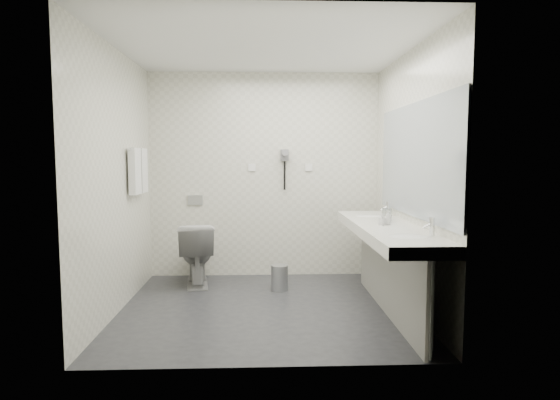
{
  "coord_description": "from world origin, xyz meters",
  "views": [
    {
      "loc": [
        -0.03,
        -4.47,
        1.47
      ],
      "look_at": [
        0.15,
        0.15,
        1.05
      ],
      "focal_mm": 29.95,
      "sensor_mm": 36.0,
      "label": 1
    }
  ],
  "objects": [
    {
      "name": "switch_plate_a",
      "position": [
        -0.15,
        1.29,
        1.35
      ],
      "size": [
        0.09,
        0.02,
        0.09
      ],
      "primitive_type": "cube",
      "color": "white",
      "rests_on": "wall_back"
    },
    {
      "name": "towel_far",
      "position": [
        -1.34,
        0.69,
        1.33
      ],
      "size": [
        0.07,
        0.24,
        0.48
      ],
      "primitive_type": "cube",
      "color": "white",
      "rests_on": "towel_rail"
    },
    {
      "name": "soap_bottle_b",
      "position": [
        1.18,
        -0.06,
        0.89
      ],
      "size": [
        0.09,
        0.09,
        0.08
      ],
      "primitive_type": "imported",
      "rotation": [
        0.0,
        0.0,
        -0.59
      ],
      "color": "silver",
      "rests_on": "vanity_counter"
    },
    {
      "name": "towel_near",
      "position": [
        -1.34,
        0.41,
        1.33
      ],
      "size": [
        0.07,
        0.24,
        0.48
      ],
      "primitive_type": "cube",
      "color": "white",
      "rests_on": "towel_rail"
    },
    {
      "name": "toilet",
      "position": [
        -0.79,
        0.89,
        0.36
      ],
      "size": [
        0.51,
        0.77,
        0.73
      ],
      "primitive_type": "imported",
      "rotation": [
        0.0,
        0.0,
        3.29
      ],
      "color": "white",
      "rests_on": "floor"
    },
    {
      "name": "basin_near",
      "position": [
        1.12,
        -0.85,
        0.83
      ],
      "size": [
        0.4,
        0.31,
        0.05
      ],
      "primitive_type": "ellipsoid",
      "color": "white",
      "rests_on": "vanity_counter"
    },
    {
      "name": "basin_far",
      "position": [
        1.12,
        0.45,
        0.83
      ],
      "size": [
        0.4,
        0.31,
        0.05
      ],
      "primitive_type": "ellipsoid",
      "color": "white",
      "rests_on": "vanity_counter"
    },
    {
      "name": "faucet_near",
      "position": [
        1.32,
        -0.85,
        0.92
      ],
      "size": [
        0.04,
        0.04,
        0.15
      ],
      "primitive_type": "cylinder",
      "color": "silver",
      "rests_on": "vanity_counter"
    },
    {
      "name": "soap_bottle_a",
      "position": [
        1.08,
        -0.24,
        0.9
      ],
      "size": [
        0.07,
        0.07,
        0.11
      ],
      "primitive_type": "imported",
      "rotation": [
        0.0,
        0.0,
        0.67
      ],
      "color": "silver",
      "rests_on": "vanity_counter"
    },
    {
      "name": "wall_back",
      "position": [
        0.0,
        1.3,
        1.25
      ],
      "size": [
        2.8,
        0.0,
        2.8
      ],
      "primitive_type": "plane",
      "rotation": [
        1.57,
        0.0,
        0.0
      ],
      "color": "silver",
      "rests_on": "floor"
    },
    {
      "name": "dryer_barrel",
      "position": [
        0.25,
        1.2,
        1.53
      ],
      "size": [
        0.08,
        0.14,
        0.08
      ],
      "primitive_type": "cylinder",
      "rotation": [
        1.57,
        0.0,
        0.0
      ],
      "color": "gray",
      "rests_on": "dryer_cradle"
    },
    {
      "name": "bin_lid",
      "position": [
        0.16,
        0.6,
        0.28
      ],
      "size": [
        0.19,
        0.19,
        0.02
      ],
      "primitive_type": "cylinder",
      "color": "#B2B5BA",
      "rests_on": "pedal_bin"
    },
    {
      "name": "soap_bottle_c",
      "position": [
        1.14,
        -0.23,
        0.92
      ],
      "size": [
        0.06,
        0.06,
        0.13
      ],
      "primitive_type": "imported",
      "rotation": [
        0.0,
        0.0,
        0.32
      ],
      "color": "silver",
      "rests_on": "vanity_counter"
    },
    {
      "name": "floor",
      "position": [
        0.0,
        0.0,
        0.0
      ],
      "size": [
        2.8,
        2.8,
        0.0
      ],
      "primitive_type": "plane",
      "color": "#2A2B30",
      "rests_on": "ground"
    },
    {
      "name": "towel_rail",
      "position": [
        -1.35,
        0.55,
        1.55
      ],
      "size": [
        0.02,
        0.62,
        0.02
      ],
      "primitive_type": "cylinder",
      "rotation": [
        1.57,
        0.0,
        0.0
      ],
      "color": "silver",
      "rests_on": "wall_left"
    },
    {
      "name": "vanity_panel",
      "position": [
        1.15,
        -0.2,
        0.38
      ],
      "size": [
        0.03,
        2.15,
        0.75
      ],
      "primitive_type": "cube",
      "color": "gray",
      "rests_on": "floor"
    },
    {
      "name": "mirror",
      "position": [
        1.39,
        -0.2,
        1.45
      ],
      "size": [
        0.02,
        2.2,
        1.05
      ],
      "primitive_type": "cube",
      "color": "#B2BCC6",
      "rests_on": "wall_right"
    },
    {
      "name": "vanity_post_near",
      "position": [
        1.18,
        -1.24,
        0.38
      ],
      "size": [
        0.06,
        0.06,
        0.75
      ],
      "primitive_type": "cylinder",
      "color": "silver",
      "rests_on": "floor"
    },
    {
      "name": "faucet_far",
      "position": [
        1.32,
        0.45,
        0.92
      ],
      "size": [
        0.04,
        0.04,
        0.15
      ],
      "primitive_type": "cylinder",
      "color": "silver",
      "rests_on": "vanity_counter"
    },
    {
      "name": "wall_left",
      "position": [
        -1.4,
        0.0,
        1.25
      ],
      "size": [
        0.0,
        2.6,
        2.6
      ],
      "primitive_type": "plane",
      "rotation": [
        1.57,
        0.0,
        1.57
      ],
      "color": "silver",
      "rests_on": "floor"
    },
    {
      "name": "dryer_cord",
      "position": [
        0.25,
        1.26,
        1.25
      ],
      "size": [
        0.02,
        0.02,
        0.35
      ],
      "primitive_type": "cylinder",
      "color": "black",
      "rests_on": "dryer_cradle"
    },
    {
      "name": "wall_front",
      "position": [
        0.0,
        -1.3,
        1.25
      ],
      "size": [
        2.8,
        0.0,
        2.8
      ],
      "primitive_type": "plane",
      "rotation": [
        -1.57,
        0.0,
        0.0
      ],
      "color": "silver",
      "rests_on": "floor"
    },
    {
      "name": "flush_plate",
      "position": [
        -0.85,
        1.29,
        0.95
      ],
      "size": [
        0.18,
        0.02,
        0.12
      ],
      "primitive_type": "cube",
      "color": "#B2B5BA",
      "rests_on": "wall_back"
    },
    {
      "name": "vanity_post_far",
      "position": [
        1.18,
        0.84,
        0.38
      ],
      "size": [
        0.06,
        0.06,
        0.75
      ],
      "primitive_type": "cylinder",
      "color": "silver",
      "rests_on": "floor"
    },
    {
      "name": "wall_right",
      "position": [
        1.4,
        0.0,
        1.25
      ],
      "size": [
        0.0,
        2.6,
        2.6
      ],
      "primitive_type": "plane",
      "rotation": [
        1.57,
        0.0,
        -1.57
      ],
      "color": "silver",
      "rests_on": "floor"
    },
    {
      "name": "vanity_counter",
      "position": [
        1.12,
        -0.2,
        0.8
      ],
      "size": [
        0.55,
        2.2,
        0.1
      ],
      "primitive_type": "cube",
      "color": "white",
      "rests_on": "floor"
    },
    {
      "name": "pedal_bin",
      "position": [
        0.16,
        0.6,
        0.13
      ],
      "size": [
        0.25,
        0.25,
        0.27
      ],
      "primitive_type": "cylinder",
      "rotation": [
        0.0,
        0.0,
        -0.35
      ],
      "color": "#B2B5BA",
      "rests_on": "floor"
    },
    {
      "name": "glass_right",
      "position": [
        1.2,
        0.13,
        0.91
      ],
      "size": [
        0.08,
        0.08,
        0.12
      ],
      "primitive_type": "cylinder",
      "rotation": [
        0.0,
        0.0,
        -0.37
      ],
      "color": "silver",
      "rests_on": "vanity_counter"
    },
    {
      "name": "ceiling",
      "position": [
        0.0,
        0.0,
        2.5
      ],
      "size": [
        2.8,
        2.8,
        0.0
      ],
      "primitive_type": "plane",
      "rotation": [
        3.14,
        0.0,
        0.0
      ],
      "color": "white",
      "rests_on": "wall_back"
    },
    {
      "name": "dryer_cradle",
      "position": [
        0.25,
        1.27,
        1.5
      ],
      "size": [
        0.1,
        0.04,
        0.14
      ],
      "primitive_type": "cube",
      "color": "gray",
      "rests_on": "wall_back"
    },
    {
      "name": "switch_plate_b",
      "position": [
        0.55,
        1.29,
        1.35
      ],
      "size": [
        0.09,
        0.02,
        0.09
      ],
      "primitive_type": "cube",
      "color": "white",
      "rests_on": "wall_back"
    },
    {
      "name": "glass_left",
      "position": [
        1.21,
        0.03,
        0.91
      ],
      "size": [
        0.08,
        0.08,
        0.12
      ],
      "primitive_type": "cylinder",
      "rotation": [
        0.0,
        0.0,
        0.26
      ],
      "color": "silver",
      "rests_on": "vanity_counter"
    }
  ]
}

